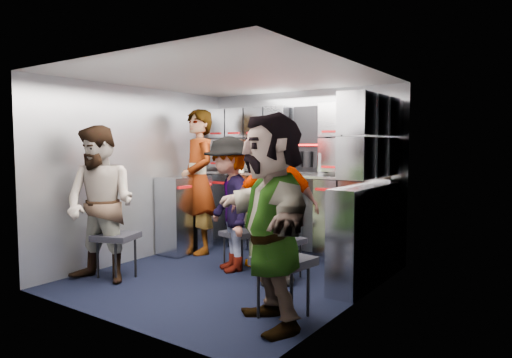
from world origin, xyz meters
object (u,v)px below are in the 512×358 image
Objects in this scene: attendant_standing at (198,181)px; attendant_arc_c at (267,202)px; jump_seat_mid_left at (239,235)px; jump_seat_near_right at (283,264)px; attendant_arc_d at (275,209)px; jump_seat_center at (276,231)px; attendant_arc_a at (101,204)px; attendant_arc_b at (229,204)px; jump_seat_near_left at (116,239)px; attendant_arc_e at (271,220)px; jump_seat_mid_right at (284,242)px.

attendant_standing reaches higher than attendant_arc_c.
jump_seat_mid_left is 0.83× the size of jump_seat_near_right.
attendant_arc_d is (0.39, -0.45, 0.01)m from attendant_arc_c.
jump_seat_center is 0.25× the size of attendant_standing.
attendant_arc_a reaches higher than attendant_arc_b.
attendant_standing reaches higher than jump_seat_mid_left.
jump_seat_mid_left is (0.79, 1.09, -0.05)m from jump_seat_near_left.
jump_seat_center is at bearing 33.16° from attendant_standing.
attendant_arc_e is (0.97, -1.40, 0.08)m from attendant_arc_c.
jump_seat_near_left is 0.30× the size of attendant_arc_e.
attendant_arc_b is 1.60m from attendant_arc_e.
jump_seat_near_right is (0.57, -0.95, 0.07)m from jump_seat_mid_right.
jump_seat_mid_right reaches higher than jump_seat_mid_left.
attendant_standing is at bearing 77.12° from attendant_arc_a.
attendant_arc_e reaches higher than jump_seat_near_right.
attendant_arc_b is 0.66m from attendant_arc_d.
jump_seat_mid_left is 0.25× the size of attendant_arc_e.
jump_seat_mid_right is (0.66, -0.07, 0.01)m from jump_seat_mid_left.
attendant_arc_e reaches higher than attendant_arc_d.
jump_seat_mid_left is 1.60m from jump_seat_near_right.
jump_seat_center is at bearing 42.21° from attendant_arc_a.
jump_seat_mid_right is 0.42m from attendant_arc_d.
jump_seat_center is 0.28× the size of attendant_arc_e.
attendant_arc_e is at bearing -13.10° from attendant_arc_a.
jump_seat_near_right is 0.43m from attendant_arc_e.
attendant_arc_b reaches higher than jump_seat_near_left.
jump_seat_near_right is at bearing -39.69° from jump_seat_mid_left.
attendant_arc_e reaches higher than jump_seat_near_left.
attendant_arc_b is (0.00, -0.18, 0.38)m from jump_seat_mid_left.
jump_seat_near_right is 0.33× the size of attendant_arc_c.
jump_seat_center is (1.06, 1.47, -0.04)m from jump_seat_near_left.
attendant_arc_a is at bearing -172.91° from jump_seat_near_right.
attendant_arc_d is at bearing -21.01° from jump_seat_mid_left.
attendant_arc_b reaches higher than jump_seat_near_right.
jump_seat_near_left is 1.18× the size of jump_seat_mid_right.
attendant_standing is 1.23× the size of attendant_arc_c.
attendant_arc_b reaches higher than jump_seat_center.
jump_seat_center is 1.25m from attendant_standing.
jump_seat_near_left reaches higher than jump_seat_center.
jump_seat_near_left is at bearing -144.90° from jump_seat_mid_right.
attendant_standing is at bearing -171.92° from attendant_arc_b.
attendant_arc_d is 0.91× the size of attendant_arc_e.
attendant_arc_a is (-2.02, -0.25, 0.36)m from jump_seat_near_right.
jump_seat_near_right is (2.02, 0.07, 0.02)m from jump_seat_near_left.
jump_seat_mid_left is 0.28× the size of attendant_arc_b.
attendant_standing is (-1.12, -0.12, 0.55)m from jump_seat_center.
attendant_arc_b is at bearing -104.42° from attendant_arc_c.
jump_seat_mid_right is 0.76m from attendant_arc_b.
attendant_standing is (-2.08, 1.28, 0.49)m from jump_seat_near_right.
attendant_arc_c is (-0.97, 1.22, 0.31)m from jump_seat_near_right.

